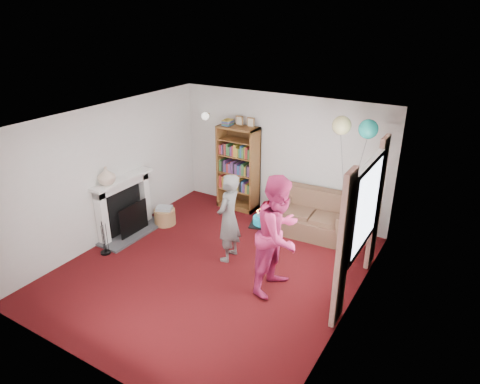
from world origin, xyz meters
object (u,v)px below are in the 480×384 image
Objects in this scene: sofa at (315,217)px; person_striped at (229,218)px; bookcase at (239,168)px; birthday_cake at (263,220)px; person_magenta at (279,234)px.

sofa is 1.00× the size of person_striped.
bookcase is 5.37× the size of birthday_cake.
birthday_cake reaches higher than sofa.
sofa is 0.83× the size of person_magenta.
person_magenta is (2.02, -2.20, 0.04)m from bookcase.
sofa is 2.07m from person_magenta.
person_striped is 0.83× the size of person_magenta.
person_magenta reaches higher than birthday_cake.
person_striped is (-0.91, -1.64, 0.46)m from sofa.
person_striped is (0.93, -1.87, -0.11)m from bookcase.
sofa is at bearing 10.16° from person_magenta.
person_striped is 0.95m from birthday_cake.
bookcase is at bearing -158.99° from person_striped.
sofa is at bearing 145.59° from person_striped.
bookcase is 2.83m from birthday_cake.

